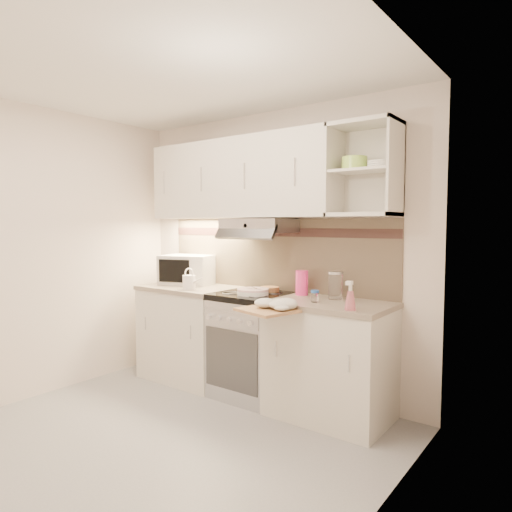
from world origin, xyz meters
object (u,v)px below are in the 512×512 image
at_px(watering_can, 190,282).
at_px(spray_bottle, 350,298).
at_px(plate_stack, 253,292).
at_px(electric_range, 252,344).
at_px(glass_jar, 335,285).
at_px(cutting_board, 267,310).
at_px(pink_pitcher, 302,283).
at_px(microwave, 188,269).

xyz_separation_m(watering_can, spray_bottle, (1.62, -0.06, 0.01)).
bearing_deg(plate_stack, electric_range, 129.28).
relative_size(glass_jar, spray_bottle, 1.02).
height_order(watering_can, plate_stack, watering_can).
xyz_separation_m(electric_range, cutting_board, (0.47, -0.44, 0.42)).
height_order(watering_can, glass_jar, glass_jar).
distance_m(pink_pitcher, cutting_board, 0.62).
relative_size(watering_can, cutting_board, 0.61).
bearing_deg(plate_stack, glass_jar, 16.76).
bearing_deg(pink_pitcher, cutting_board, -70.69).
distance_m(watering_can, cutting_board, 1.11).
bearing_deg(watering_can, plate_stack, 3.98).
bearing_deg(pink_pitcher, watering_can, -149.99).
distance_m(microwave, plate_stack, 0.97).
bearing_deg(microwave, plate_stack, -27.70).
bearing_deg(glass_jar, electric_range, -169.68).
xyz_separation_m(electric_range, pink_pitcher, (0.40, 0.16, 0.55)).
height_order(electric_range, watering_can, watering_can).
distance_m(plate_stack, glass_jar, 0.70).
bearing_deg(plate_stack, cutting_board, -42.20).
distance_m(microwave, spray_bottle, 1.94).
relative_size(plate_stack, cutting_board, 0.71).
distance_m(glass_jar, spray_bottle, 0.46).
xyz_separation_m(watering_can, glass_jar, (1.32, 0.29, 0.04)).
height_order(electric_range, cutting_board, electric_range).
bearing_deg(cutting_board, pink_pitcher, 111.67).
xyz_separation_m(pink_pitcher, glass_jar, (0.32, -0.02, 0.01)).
height_order(glass_jar, cutting_board, glass_jar).
distance_m(watering_can, pink_pitcher, 1.05).
xyz_separation_m(spray_bottle, cutting_board, (-0.55, -0.22, -0.11)).
height_order(electric_range, pink_pitcher, pink_pitcher).
bearing_deg(watering_can, microwave, 133.35).
relative_size(microwave, watering_can, 2.57).
height_order(glass_jar, spray_bottle, glass_jar).
relative_size(electric_range, microwave, 1.52).
bearing_deg(glass_jar, watering_can, -167.75).
relative_size(microwave, plate_stack, 2.21).
relative_size(microwave, glass_jar, 2.69).
relative_size(glass_jar, cutting_board, 0.58).
bearing_deg(electric_range, plate_stack, -50.72).
bearing_deg(cutting_board, watering_can, -179.93).
bearing_deg(cutting_board, spray_bottle, 37.42).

